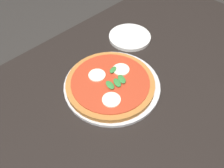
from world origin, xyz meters
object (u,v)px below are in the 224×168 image
(pizza, at_px, (110,83))
(dining_table, at_px, (124,99))
(serving_tray, at_px, (112,85))
(plate_white, at_px, (130,37))

(pizza, bearing_deg, dining_table, -29.45)
(dining_table, xyz_separation_m, serving_tray, (-0.04, 0.03, 0.10))
(dining_table, height_order, serving_tray, serving_tray)
(dining_table, distance_m, pizza, 0.13)
(pizza, relative_size, plate_white, 1.71)
(dining_table, bearing_deg, pizza, 150.55)
(dining_table, xyz_separation_m, plate_white, (0.21, 0.16, 0.10))
(dining_table, relative_size, plate_white, 8.53)
(pizza, distance_m, plate_white, 0.29)
(plate_white, bearing_deg, dining_table, -142.06)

